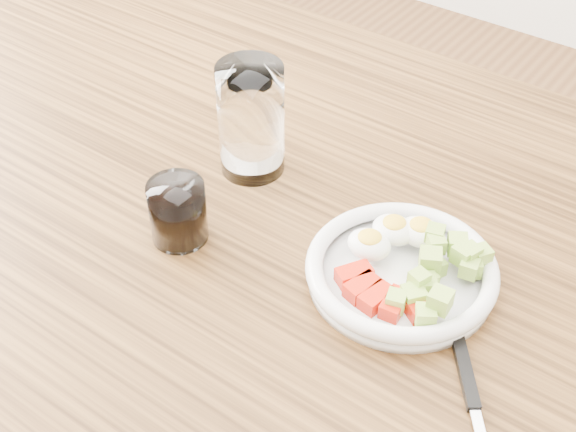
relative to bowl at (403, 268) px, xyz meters
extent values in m
cube|color=brown|center=(-0.77, 0.33, -0.42)|extent=(0.07, 0.07, 0.73)
cube|color=brown|center=(-0.12, -0.02, -0.04)|extent=(1.50, 0.90, 0.04)
cylinder|color=white|center=(0.00, 0.00, -0.01)|extent=(0.19, 0.19, 0.01)
torus|color=white|center=(0.00, 0.00, 0.00)|extent=(0.19, 0.19, 0.02)
cube|color=red|center=(-0.03, -0.04, 0.00)|extent=(0.03, 0.04, 0.02)
cube|color=red|center=(-0.02, -0.05, 0.00)|extent=(0.03, 0.04, 0.02)
cube|color=red|center=(0.00, -0.05, 0.00)|extent=(0.02, 0.04, 0.02)
cube|color=red|center=(0.02, -0.05, 0.00)|extent=(0.02, 0.04, 0.02)
cube|color=red|center=(0.03, -0.04, 0.00)|extent=(0.04, 0.04, 0.02)
ellipsoid|color=white|center=(-0.03, 0.03, 0.01)|extent=(0.05, 0.04, 0.03)
ellipsoid|color=yellow|center=(-0.03, 0.03, 0.02)|extent=(0.02, 0.02, 0.01)
ellipsoid|color=white|center=(-0.01, 0.05, 0.01)|extent=(0.05, 0.04, 0.03)
ellipsoid|color=yellow|center=(-0.01, 0.05, 0.02)|extent=(0.02, 0.02, 0.01)
ellipsoid|color=white|center=(-0.04, 0.00, 0.01)|extent=(0.05, 0.04, 0.03)
ellipsoid|color=yellow|center=(-0.04, 0.00, 0.02)|extent=(0.02, 0.02, 0.01)
cube|color=#AFD050|center=(0.03, 0.04, 0.02)|extent=(0.03, 0.03, 0.02)
cube|color=#AFD050|center=(0.06, 0.04, 0.01)|extent=(0.02, 0.02, 0.02)
cube|color=#AFD050|center=(0.05, -0.05, 0.01)|extent=(0.03, 0.03, 0.02)
cube|color=#AFD050|center=(0.02, -0.05, 0.01)|extent=(0.02, 0.02, 0.02)
cube|color=#AFD050|center=(0.06, 0.05, 0.01)|extent=(0.02, 0.02, 0.02)
cube|color=#AFD050|center=(0.06, 0.03, 0.01)|extent=(0.02, 0.02, 0.02)
cube|color=#AFD050|center=(0.02, 0.01, 0.02)|extent=(0.03, 0.03, 0.02)
cube|color=#AFD050|center=(0.03, -0.01, 0.00)|extent=(0.02, 0.02, 0.02)
cube|color=#AFD050|center=(0.03, -0.02, 0.01)|extent=(0.02, 0.02, 0.02)
cube|color=#AFD050|center=(0.06, -0.04, 0.02)|extent=(0.02, 0.02, 0.02)
cube|color=#AFD050|center=(0.02, 0.03, 0.02)|extent=(0.02, 0.02, 0.02)
cube|color=#AFD050|center=(0.05, 0.04, 0.02)|extent=(0.02, 0.02, 0.02)
cube|color=#AFD050|center=(0.03, -0.03, 0.01)|extent=(0.03, 0.03, 0.02)
cube|color=#AFD050|center=(0.03, -0.01, 0.01)|extent=(0.03, 0.03, 0.02)
cube|color=#AFD050|center=(0.03, -0.02, 0.02)|extent=(0.02, 0.02, 0.02)
cube|color=#AFD050|center=(0.01, 0.04, 0.02)|extent=(0.02, 0.02, 0.02)
cube|color=#AFD050|center=(0.05, 0.03, 0.02)|extent=(0.02, 0.02, 0.02)
cube|color=#AFD050|center=(0.03, 0.02, 0.00)|extent=(0.02, 0.02, 0.02)
cube|color=black|center=(0.10, -0.07, -0.01)|extent=(0.06, 0.08, 0.01)
cylinder|color=white|center=(-0.24, 0.06, 0.05)|extent=(0.08, 0.08, 0.14)
cylinder|color=white|center=(-0.22, -0.08, 0.02)|extent=(0.06, 0.06, 0.07)
cylinder|color=black|center=(-0.22, -0.08, 0.02)|extent=(0.05, 0.05, 0.06)
camera|label=1|loc=(0.24, -0.52, 0.57)|focal=50.00mm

